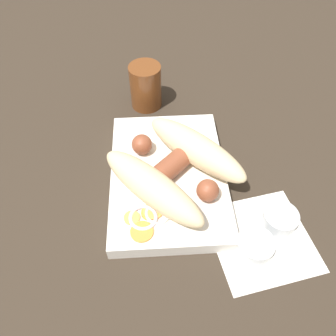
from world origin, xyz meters
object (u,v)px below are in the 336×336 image
at_px(bread_roll, 175,167).
at_px(condiment_cup_far, 279,220).
at_px(food_tray, 168,176).
at_px(drink_glass, 146,86).
at_px(condiment_cup_near, 255,247).
at_px(sausage, 173,166).

relative_size(bread_roll, condiment_cup_far, 4.68).
xyz_separation_m(food_tray, bread_roll, (0.01, 0.01, 0.04)).
bearing_deg(condiment_cup_far, drink_glass, -146.25).
xyz_separation_m(bread_roll, drink_glass, (-0.22, -0.04, -0.01)).
bearing_deg(food_tray, drink_glass, -170.96).
bearing_deg(condiment_cup_near, condiment_cup_far, 131.20).
bearing_deg(food_tray, condiment_cup_far, 60.85).
xyz_separation_m(food_tray, condiment_cup_near, (0.14, 0.12, -0.00)).
bearing_deg(condiment_cup_near, drink_glass, -156.08).
bearing_deg(food_tray, sausage, 70.17).
bearing_deg(drink_glass, food_tray, 9.04).
bearing_deg(bread_roll, food_tray, -135.03).
xyz_separation_m(food_tray, drink_glass, (-0.21, -0.03, 0.03)).
bearing_deg(sausage, condiment_cup_near, 39.87).
bearing_deg(sausage, condiment_cup_far, 60.43).
height_order(condiment_cup_far, drink_glass, drink_glass).
distance_m(bread_roll, condiment_cup_near, 0.17).
height_order(sausage, condiment_cup_far, sausage).
relative_size(food_tray, condiment_cup_far, 5.06).
height_order(food_tray, condiment_cup_near, same).
xyz_separation_m(food_tray, sausage, (0.00, 0.01, 0.03)).
bearing_deg(sausage, food_tray, -109.83).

